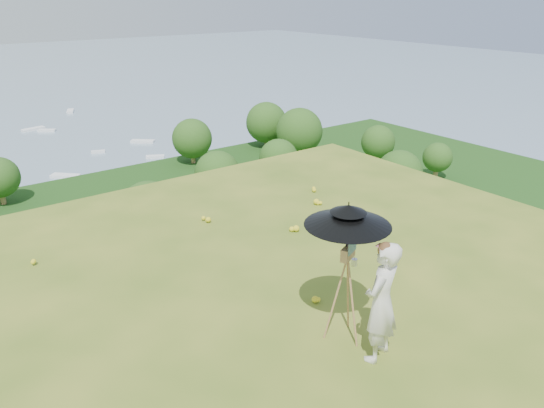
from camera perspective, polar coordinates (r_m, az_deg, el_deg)
ground at (r=8.66m, az=4.03°, el=-11.06°), size 14.00×14.00×0.00m
slope_trees at (r=45.24m, az=-26.98°, el=-6.44°), size 110.00×50.00×6.00m
wildflowers at (r=8.78m, az=2.97°, el=-10.03°), size 10.00×10.50×0.12m
painter at (r=7.29m, az=11.67°, el=-10.30°), size 0.74×0.59×1.75m
field_easel at (r=7.64m, az=7.93°, el=-9.07°), size 0.80×0.80×1.60m
sun_umbrella at (r=7.22m, az=8.10°, el=-2.75°), size 1.51×1.51×0.80m
painter_cap at (r=6.89m, az=12.20°, el=-4.48°), size 0.24×0.28×0.10m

